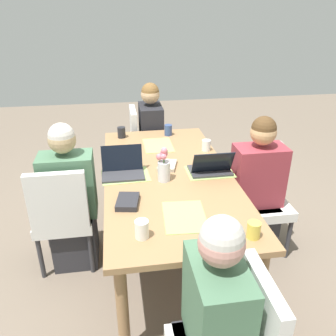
{
  "coord_description": "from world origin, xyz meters",
  "views": [
    {
      "loc": [
        2.39,
        -0.37,
        1.97
      ],
      "look_at": [
        0.0,
        0.0,
        0.8
      ],
      "focal_mm": 37.15,
      "sensor_mm": 36.0,
      "label": 1
    }
  ],
  "objects_px": {
    "coffee_mug_near_right": "(121,132)",
    "coffee_mug_centre_right": "(206,145)",
    "chair_head_left_left_near": "(144,143)",
    "book_blue_cover": "(167,165)",
    "dining_table": "(168,182)",
    "coffee_mug_centre_left": "(254,230)",
    "chair_near_left_mid": "(63,213)",
    "laptop_far_right_near": "(211,168)",
    "person_near_left_mid": "(71,205)",
    "chair_far_right_near": "(259,192)",
    "phone_black": "(116,149)",
    "book_red_cover": "(128,202)",
    "coffee_mug_far_left": "(142,229)",
    "person_head_right_left_far": "(214,335)",
    "person_far_right_near": "(256,194)",
    "flower_vase": "(164,166)",
    "person_head_left_left_near": "(151,142)",
    "coffee_mug_near_left": "(168,130)",
    "laptop_near_left_mid": "(123,169)"
  },
  "relations": [
    {
      "from": "coffee_mug_near_right",
      "to": "coffee_mug_centre_right",
      "type": "height_order",
      "value": "coffee_mug_near_right"
    },
    {
      "from": "chair_head_left_left_near",
      "to": "book_blue_cover",
      "type": "relative_size",
      "value": 4.5
    },
    {
      "from": "dining_table",
      "to": "coffee_mug_centre_left",
      "type": "relative_size",
      "value": 20.68
    },
    {
      "from": "dining_table",
      "to": "chair_near_left_mid",
      "type": "distance_m",
      "value": 0.85
    },
    {
      "from": "laptop_far_right_near",
      "to": "coffee_mug_centre_right",
      "type": "height_order",
      "value": "laptop_far_right_near"
    },
    {
      "from": "person_near_left_mid",
      "to": "chair_far_right_near",
      "type": "distance_m",
      "value": 1.55
    },
    {
      "from": "chair_near_left_mid",
      "to": "phone_black",
      "type": "relative_size",
      "value": 6.0
    },
    {
      "from": "coffee_mug_centre_left",
      "to": "coffee_mug_near_right",
      "type": "bearing_deg",
      "value": -158.48
    },
    {
      "from": "coffee_mug_centre_left",
      "to": "coffee_mug_centre_right",
      "type": "xyz_separation_m",
      "value": [
        -1.28,
        0.06,
        0.0
      ]
    },
    {
      "from": "coffee_mug_centre_right",
      "to": "book_red_cover",
      "type": "height_order",
      "value": "coffee_mug_centre_right"
    },
    {
      "from": "coffee_mug_far_left",
      "to": "book_red_cover",
      "type": "distance_m",
      "value": 0.38
    },
    {
      "from": "book_red_cover",
      "to": "person_head_right_left_far",
      "type": "bearing_deg",
      "value": 32.0
    },
    {
      "from": "person_far_right_near",
      "to": "coffee_mug_far_left",
      "type": "distance_m",
      "value": 1.27
    },
    {
      "from": "book_red_cover",
      "to": "dining_table",
      "type": "bearing_deg",
      "value": 150.45
    },
    {
      "from": "chair_head_left_left_near",
      "to": "person_far_right_near",
      "type": "height_order",
      "value": "person_far_right_near"
    },
    {
      "from": "flower_vase",
      "to": "coffee_mug_far_left",
      "type": "height_order",
      "value": "flower_vase"
    },
    {
      "from": "person_near_left_mid",
      "to": "laptop_far_right_near",
      "type": "distance_m",
      "value": 1.13
    },
    {
      "from": "chair_near_left_mid",
      "to": "laptop_far_right_near",
      "type": "bearing_deg",
      "value": 90.29
    },
    {
      "from": "person_head_left_left_near",
      "to": "coffee_mug_near_left",
      "type": "relative_size",
      "value": 11.23
    },
    {
      "from": "laptop_near_left_mid",
      "to": "person_near_left_mid",
      "type": "bearing_deg",
      "value": -88.79
    },
    {
      "from": "coffee_mug_near_right",
      "to": "book_blue_cover",
      "type": "distance_m",
      "value": 0.81
    },
    {
      "from": "laptop_far_right_near",
      "to": "person_near_left_mid",
      "type": "bearing_deg",
      "value": -93.6
    },
    {
      "from": "person_head_left_left_near",
      "to": "laptop_near_left_mid",
      "type": "distance_m",
      "value": 1.3
    },
    {
      "from": "laptop_far_right_near",
      "to": "coffee_mug_near_left",
      "type": "bearing_deg",
      "value": -167.72
    },
    {
      "from": "person_head_right_left_far",
      "to": "person_far_right_near",
      "type": "distance_m",
      "value": 1.43
    },
    {
      "from": "laptop_far_right_near",
      "to": "dining_table",
      "type": "bearing_deg",
      "value": -96.59
    },
    {
      "from": "chair_far_right_near",
      "to": "coffee_mug_near_right",
      "type": "xyz_separation_m",
      "value": [
        -0.83,
        -1.11,
        0.31
      ]
    },
    {
      "from": "dining_table",
      "to": "laptop_far_right_near",
      "type": "relative_size",
      "value": 6.34
    },
    {
      "from": "chair_head_left_left_near",
      "to": "coffee_mug_centre_left",
      "type": "bearing_deg",
      "value": 10.92
    },
    {
      "from": "book_blue_cover",
      "to": "laptop_near_left_mid",
      "type": "bearing_deg",
      "value": -59.64
    },
    {
      "from": "person_near_left_mid",
      "to": "laptop_near_left_mid",
      "type": "bearing_deg",
      "value": 91.21
    },
    {
      "from": "chair_far_right_near",
      "to": "chair_head_left_left_near",
      "type": "bearing_deg",
      "value": -146.38
    },
    {
      "from": "chair_near_left_mid",
      "to": "flower_vase",
      "type": "xyz_separation_m",
      "value": [
        0.06,
        0.78,
        0.37
      ]
    },
    {
      "from": "chair_head_left_left_near",
      "to": "book_red_cover",
      "type": "xyz_separation_m",
      "value": [
        1.72,
        -0.26,
        0.27
      ]
    },
    {
      "from": "coffee_mug_centre_right",
      "to": "coffee_mug_near_right",
      "type": "bearing_deg",
      "value": -121.24
    },
    {
      "from": "chair_far_right_near",
      "to": "book_blue_cover",
      "type": "distance_m",
      "value": 0.83
    },
    {
      "from": "person_near_left_mid",
      "to": "person_far_right_near",
      "type": "distance_m",
      "value": 1.5
    },
    {
      "from": "laptop_far_right_near",
      "to": "coffee_mug_far_left",
      "type": "bearing_deg",
      "value": -39.29
    },
    {
      "from": "coffee_mug_centre_right",
      "to": "chair_far_right_near",
      "type": "bearing_deg",
      "value": 44.94
    },
    {
      "from": "laptop_near_left_mid",
      "to": "person_head_right_left_far",
      "type": "bearing_deg",
      "value": 15.53
    },
    {
      "from": "coffee_mug_near_right",
      "to": "chair_near_left_mid",
      "type": "bearing_deg",
      "value": -28.91
    },
    {
      "from": "flower_vase",
      "to": "laptop_far_right_near",
      "type": "bearing_deg",
      "value": 99.62
    },
    {
      "from": "dining_table",
      "to": "laptop_far_right_near",
      "type": "height_order",
      "value": "laptop_far_right_near"
    },
    {
      "from": "person_far_right_near",
      "to": "book_blue_cover",
      "type": "xyz_separation_m",
      "value": [
        -0.17,
        -0.72,
        0.24
      ]
    },
    {
      "from": "chair_head_left_left_near",
      "to": "book_blue_cover",
      "type": "xyz_separation_m",
      "value": [
        1.2,
        0.08,
        0.27
      ]
    },
    {
      "from": "person_far_right_near",
      "to": "book_red_cover",
      "type": "xyz_separation_m",
      "value": [
        0.36,
        -1.06,
        0.25
      ]
    },
    {
      "from": "coffee_mug_centre_right",
      "to": "person_head_left_left_near",
      "type": "bearing_deg",
      "value": -154.52
    },
    {
      "from": "laptop_near_left_mid",
      "to": "coffee_mug_near_left",
      "type": "relative_size",
      "value": 3.01
    },
    {
      "from": "coffee_mug_near_right",
      "to": "phone_black",
      "type": "bearing_deg",
      "value": -11.44
    },
    {
      "from": "flower_vase",
      "to": "book_red_cover",
      "type": "distance_m",
      "value": 0.42
    }
  ]
}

